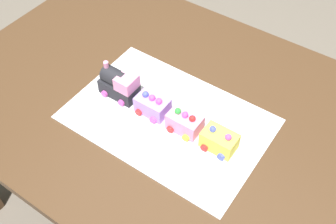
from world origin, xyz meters
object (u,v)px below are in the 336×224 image
Objects in this scene: cake_locomotive at (119,84)px; cake_car_caboose_lavender at (152,105)px; dining_table at (162,120)px; cake_car_gondola_bubblegum at (185,122)px; cake_car_flatbed_lemon at (219,140)px.

cake_locomotive reaches higher than cake_car_caboose_lavender.
cake_locomotive is (-0.12, -0.06, 0.16)m from dining_table.
cake_car_gondola_bubblegum is (0.13, -0.06, 0.14)m from dining_table.
cake_car_caboose_lavender is 1.00× the size of cake_car_flatbed_lemon.
cake_car_gondola_bubblegum is (0.25, 0.00, -0.02)m from cake_locomotive.
cake_car_gondola_bubblegum is at bearing 180.00° from cake_car_flatbed_lemon.
cake_car_caboose_lavender is (0.13, 0.00, -0.02)m from cake_locomotive.
cake_car_flatbed_lemon reaches higher than dining_table.
cake_locomotive is 1.40× the size of cake_car_flatbed_lemon.
cake_locomotive is 1.40× the size of cake_car_caboose_lavender.
dining_table is at bearing 165.78° from cake_car_flatbed_lemon.
cake_locomotive is at bearing 180.00° from cake_car_flatbed_lemon.
dining_table is 14.00× the size of cake_car_caboose_lavender.
cake_car_flatbed_lemon is at bearing 0.00° from cake_locomotive.
dining_table is 10.00× the size of cake_locomotive.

